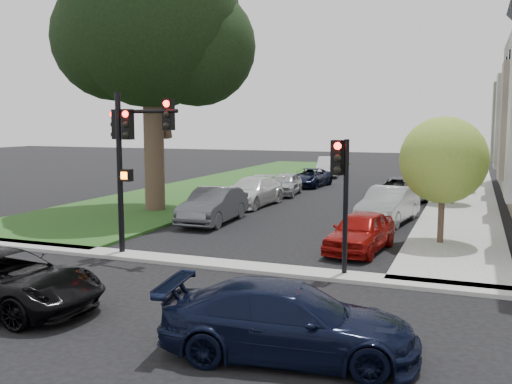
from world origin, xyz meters
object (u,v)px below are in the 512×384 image
(traffic_signal_main, at_px, (131,144))
(car_parked_0, at_px, (361,231))
(car_parked_4, at_px, (420,175))
(small_tree_a, at_px, (443,160))
(car_parked_3, at_px, (418,181))
(car_cross_far, at_px, (288,321))
(small_tree_b, at_px, (453,161))
(eucalyptus, at_px, (150,19))
(car_parked_5, at_px, (213,206))
(car_parked_7, at_px, (285,184))
(car_parked_2, at_px, (397,192))
(traffic_signal_secondary, at_px, (341,181))
(car_parked_6, at_px, (252,192))
(small_tree_c, at_px, (457,146))
(car_parked_8, at_px, (309,177))
(car_parked_9, at_px, (329,167))
(car_parked_1, at_px, (388,205))
(car_cross_near, at_px, (4,280))

(traffic_signal_main, xyz_separation_m, car_parked_0, (7.02, 3.41, -3.06))
(car_parked_4, bearing_deg, small_tree_a, -90.17)
(car_parked_0, distance_m, car_parked_4, 23.39)
(car_parked_3, bearing_deg, car_cross_far, -82.41)
(small_tree_b, bearing_deg, eucalyptus, -151.71)
(car_parked_5, bearing_deg, car_cross_far, -61.86)
(small_tree_b, bearing_deg, car_parked_7, 173.99)
(car_parked_4, bearing_deg, eucalyptus, -128.87)
(small_tree_b, height_order, car_parked_2, small_tree_b)
(car_cross_far, height_order, car_parked_2, car_parked_2)
(traffic_signal_secondary, height_order, car_parked_6, traffic_signal_secondary)
(traffic_signal_secondary, bearing_deg, small_tree_c, 83.56)
(eucalyptus, distance_m, car_parked_8, 16.66)
(small_tree_a, height_order, small_tree_c, small_tree_a)
(eucalyptus, xyz_separation_m, car_parked_5, (4.19, -1.93, -8.64))
(car_parked_0, height_order, car_parked_9, car_parked_9)
(car_parked_0, xyz_separation_m, car_parked_7, (-7.22, 13.64, -0.01))
(car_parked_4, xyz_separation_m, car_parked_5, (-7.14, -20.18, 0.13))
(small_tree_a, height_order, car_parked_2, small_tree_a)
(car_parked_1, height_order, car_parked_7, car_parked_1)
(small_tree_a, bearing_deg, car_parked_8, 120.05)
(car_cross_far, bearing_deg, small_tree_a, -19.09)
(car_parked_2, bearing_deg, car_parked_3, 94.04)
(car_cross_near, bearing_deg, car_cross_far, -89.96)
(small_tree_b, distance_m, car_parked_9, 17.11)
(car_parked_4, relative_size, car_parked_8, 0.99)
(small_tree_a, relative_size, car_parked_3, 1.13)
(traffic_signal_main, distance_m, car_cross_near, 6.56)
(car_parked_8, bearing_deg, car_parked_2, -40.39)
(eucalyptus, height_order, car_parked_9, eucalyptus)
(traffic_signal_main, xyz_separation_m, car_parked_1, (7.12, 9.45, -2.97))
(car_parked_3, relative_size, car_parked_4, 0.92)
(traffic_signal_main, relative_size, car_parked_2, 1.01)
(small_tree_b, height_order, traffic_signal_secondary, traffic_signal_secondary)
(car_parked_4, bearing_deg, car_parked_2, -97.90)
(small_tree_b, height_order, car_parked_1, small_tree_b)
(traffic_signal_main, xyz_separation_m, car_parked_5, (-0.14, 6.61, -2.98))
(small_tree_a, bearing_deg, car_parked_1, 121.19)
(car_parked_4, bearing_deg, car_parked_0, -96.97)
(car_parked_0, relative_size, car_parked_6, 0.79)
(small_tree_a, xyz_separation_m, car_parked_1, (-2.45, 4.04, -2.32))
(car_parked_8, bearing_deg, traffic_signal_main, -84.86)
(car_parked_2, bearing_deg, car_parked_1, -78.62)
(eucalyptus, height_order, car_parked_3, eucalyptus)
(traffic_signal_main, relative_size, car_parked_9, 1.12)
(eucalyptus, bearing_deg, car_parked_0, -24.32)
(car_cross_far, xyz_separation_m, car_parked_6, (-7.89, 18.18, 0.04))
(car_parked_4, bearing_deg, car_cross_far, -96.29)
(traffic_signal_secondary, bearing_deg, car_parked_5, 137.29)
(car_parked_1, relative_size, car_parked_8, 1.06)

